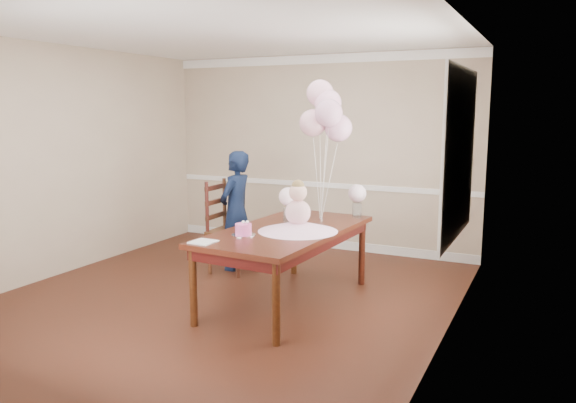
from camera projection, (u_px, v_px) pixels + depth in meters
The scene contains 52 objects.
floor at pixel (225, 298), 5.87m from camera, with size 4.50×5.00×0.00m, color black.
ceiling at pixel (220, 31), 5.43m from camera, with size 4.50×5.00×0.02m, color white.
wall_back at pixel (318, 153), 7.87m from camera, with size 4.50×0.02×2.70m, color tan.
wall_front at pixel (3, 209), 3.43m from camera, with size 4.50×0.02×2.70m, color tan.
wall_left at pixel (60, 161), 6.61m from camera, with size 0.02×5.00×2.70m, color tan.
wall_right at pixel (451, 182), 4.69m from camera, with size 0.02×5.00×2.70m, color tan.
chair_rail_trim at pixel (318, 185), 7.94m from camera, with size 4.50×0.02×0.07m, color white.
crown_molding at pixel (319, 59), 7.66m from camera, with size 4.50×0.02×0.12m, color white.
baseboard_trim at pixel (317, 242), 8.07m from camera, with size 4.50×0.02×0.12m, color silver.
window_frame at pixel (459, 154), 5.11m from camera, with size 0.02×1.66×1.56m, color silver.
window_blinds at pixel (457, 154), 5.12m from camera, with size 0.01×1.50×1.40m, color silver.
dining_table_top at pixel (287, 231), 5.61m from camera, with size 1.03×2.07×0.05m, color black.
table_apron at pixel (287, 239), 5.62m from camera, with size 0.93×1.97×0.10m, color black.
table_leg_fl at pixel (193, 288), 5.06m from camera, with size 0.07×0.07×0.72m, color black.
table_leg_fr at pixel (276, 304), 4.64m from camera, with size 0.07×0.07×0.72m, color black.
table_leg_bl at pixel (294, 244), 6.70m from camera, with size 0.07×0.07×0.72m, color black.
table_leg_br at pixel (362, 253), 6.28m from camera, with size 0.07×0.07×0.72m, color black.
baby_skirt at pixel (298, 226), 5.48m from camera, with size 0.79×0.79×0.10m, color #F1B1D4.
baby_torso at pixel (298, 212), 5.45m from camera, with size 0.25×0.25×0.25m, color pink.
baby_head at pixel (298, 192), 5.42m from camera, with size 0.18×0.18×0.18m, color beige.
baby_hair at pixel (298, 186), 5.41m from camera, with size 0.12×0.12×0.12m, color olive.
cake_platter at pixel (243, 235), 5.30m from camera, with size 0.23×0.23×0.01m, color white.
birthday_cake at pixel (243, 229), 5.29m from camera, with size 0.16×0.16×0.10m, color #DD4598.
cake_flower_a at pixel (243, 222), 5.28m from camera, with size 0.03×0.03×0.03m, color white.
cake_flower_b at pixel (247, 222), 5.28m from camera, with size 0.03×0.03×0.03m, color white.
rose_vase_near at pixel (288, 214), 5.93m from camera, with size 0.10×0.10×0.17m, color silver.
roses_near at pixel (288, 197), 5.90m from camera, with size 0.20×0.20×0.20m, color #FFD5DE.
rose_vase_far at pixel (357, 210), 6.16m from camera, with size 0.10×0.10×0.17m, color silver.
roses_far at pixel (357, 193), 6.13m from camera, with size 0.20×0.20×0.20m, color beige.
napkin at pixel (203, 242), 5.02m from camera, with size 0.21×0.21×0.01m, color silver.
balloon_weight at pixel (321, 219), 6.04m from camera, with size 0.04×0.04×0.02m, color #B9B9BE.
balloon_a at pixel (313, 123), 5.92m from camera, with size 0.29×0.29×0.29m, color #E5A2B2.
balloon_b at pixel (329, 113), 5.76m from camera, with size 0.29×0.29×0.29m, color #DD9CBE.
balloon_c at pixel (328, 103), 5.92m from camera, with size 0.29×0.29×0.29m, color #F3ACCF.
balloon_d at pixel (320, 93), 5.97m from camera, with size 0.29×0.29×0.29m, color #F6AEC5.
balloon_e at pixel (338, 128), 5.88m from camera, with size 0.29×0.29×0.29m, color #E2A0C2.
balloon_ribbon_a at pixel (317, 179), 6.00m from camera, with size 0.00×0.00×0.87m, color white.
balloon_ribbon_b at pixel (325, 175), 5.92m from camera, with size 0.00×0.00×0.97m, color silver.
balloon_ribbon_c at pixel (324, 169), 5.99m from camera, with size 0.00×0.00×1.08m, color silver.
balloon_ribbon_d at pixel (320, 164), 6.02m from camera, with size 0.00×0.00×1.18m, color white.
balloon_ribbon_e at pixel (329, 181), 5.97m from camera, with size 0.00×0.00×0.82m, color white.
dining_chair_seat at pixel (232, 232), 6.76m from camera, with size 0.48×0.48×0.05m, color #3B2110.
chair_leg_fl at pixel (210, 255), 6.71m from camera, with size 0.04×0.04×0.47m, color #3E1E10.
chair_leg_fr at pixel (238, 258), 6.54m from camera, with size 0.04×0.04×0.47m, color black.
chair_leg_bl at pixel (227, 248), 7.06m from camera, with size 0.04×0.04×0.47m, color #36130E.
chair_leg_br at pixel (254, 251), 6.89m from camera, with size 0.04×0.04×0.47m, color black.
chair_back_post_l at pixel (207, 208), 6.62m from camera, with size 0.04×0.04×0.61m, color #35110E.
chair_back_post_r at pixel (224, 203), 6.97m from camera, with size 0.04×0.04×0.61m, color #3D1F10.
chair_slat_low at pixel (216, 216), 6.82m from camera, with size 0.03×0.44×0.05m, color #32180D.
chair_slat_mid at pixel (216, 201), 6.79m from camera, with size 0.03×0.44×0.05m, color #3B1A10.
chair_slat_top at pixel (216, 187), 6.76m from camera, with size 0.03×0.44×0.05m, color #34140E.
woman at pixel (236, 211), 6.86m from camera, with size 0.53×0.35×1.46m, color black.
Camera 1 is at (3.03, -4.78, 1.95)m, focal length 35.00 mm.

